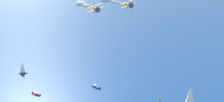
{
  "coord_description": "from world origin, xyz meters",
  "views": [
    {
      "loc": [
        -65.65,
        101.41,
        58.62
      ],
      "look_at": [
        -0.08,
        0.06,
        26.29
      ],
      "focal_mm": 45.16,
      "sensor_mm": 36.0,
      "label": 1
    }
  ],
  "objects_px": {
    "wingwalker_wingman": "(94,4)",
    "sailboat_outer_ring_f": "(190,99)",
    "marker_buoy": "(160,102)",
    "wingwalker_lead": "(127,0)",
    "motorboat_outer_ring_b": "(36,94)",
    "motorboat_outer_ring_a": "(97,87)",
    "biplane_wingman": "(95,9)",
    "biplane_lead": "(128,5)",
    "sailboat_far_stbd": "(22,68)"
  },
  "relations": [
    {
      "from": "sailboat_outer_ring_f",
      "to": "biplane_lead",
      "type": "height_order",
      "value": "biplane_lead"
    },
    {
      "from": "motorboat_outer_ring_b",
      "to": "wingwalker_wingman",
      "type": "xyz_separation_m",
      "value": [
        -34.78,
        -4.02,
        47.05
      ]
    },
    {
      "from": "motorboat_outer_ring_a",
      "to": "sailboat_outer_ring_f",
      "type": "relative_size",
      "value": 0.47
    },
    {
      "from": "marker_buoy",
      "to": "wingwalker_lead",
      "type": "bearing_deg",
      "value": 35.52
    },
    {
      "from": "marker_buoy",
      "to": "motorboat_outer_ring_a",
      "type": "bearing_deg",
      "value": 2.45
    },
    {
      "from": "marker_buoy",
      "to": "biplane_lead",
      "type": "xyz_separation_m",
      "value": [
        12.88,
        8.96,
        46.15
      ]
    },
    {
      "from": "sailboat_outer_ring_f",
      "to": "wingwalker_wingman",
      "type": "relative_size",
      "value": 7.21
    },
    {
      "from": "biplane_lead",
      "to": "wingwalker_wingman",
      "type": "bearing_deg",
      "value": 53.9
    },
    {
      "from": "sailboat_outer_ring_f",
      "to": "biplane_lead",
      "type": "xyz_separation_m",
      "value": [
        27.53,
        8.22,
        40.69
      ]
    },
    {
      "from": "marker_buoy",
      "to": "biplane_wingman",
      "type": "height_order",
      "value": "biplane_wingman"
    },
    {
      "from": "sailboat_far_stbd",
      "to": "biplane_lead",
      "type": "relative_size",
      "value": 1.13
    },
    {
      "from": "marker_buoy",
      "to": "wingwalker_wingman",
      "type": "distance_m",
      "value": 56.3
    },
    {
      "from": "motorboat_outer_ring_b",
      "to": "wingwalker_lead",
      "type": "xyz_separation_m",
      "value": [
        -43.63,
        -16.17,
        48.24
      ]
    },
    {
      "from": "biplane_lead",
      "to": "wingwalker_wingman",
      "type": "distance_m",
      "value": 15.66
    },
    {
      "from": "wingwalker_wingman",
      "to": "sailboat_outer_ring_f",
      "type": "bearing_deg",
      "value": -150.43
    },
    {
      "from": "marker_buoy",
      "to": "biplane_lead",
      "type": "relative_size",
      "value": 0.31
    },
    {
      "from": "biplane_lead",
      "to": "wingwalker_wingman",
      "type": "relative_size",
      "value": 3.86
    },
    {
      "from": "motorboat_outer_ring_b",
      "to": "wingwalker_wingman",
      "type": "relative_size",
      "value": 2.99
    },
    {
      "from": "sailboat_far_stbd",
      "to": "biplane_wingman",
      "type": "height_order",
      "value": "biplane_wingman"
    },
    {
      "from": "biplane_wingman",
      "to": "motorboat_outer_ring_a",
      "type": "bearing_deg",
      "value": -53.66
    },
    {
      "from": "biplane_wingman",
      "to": "wingwalker_wingman",
      "type": "distance_m",
      "value": 2.19
    },
    {
      "from": "sailboat_outer_ring_f",
      "to": "biplane_wingman",
      "type": "height_order",
      "value": "biplane_wingman"
    },
    {
      "from": "motorboat_outer_ring_b",
      "to": "wingwalker_lead",
      "type": "height_order",
      "value": "wingwalker_lead"
    },
    {
      "from": "sailboat_far_stbd",
      "to": "marker_buoy",
      "type": "relative_size",
      "value": 3.69
    },
    {
      "from": "motorboat_outer_ring_b",
      "to": "wingwalker_wingman",
      "type": "height_order",
      "value": "wingwalker_wingman"
    },
    {
      "from": "sailboat_far_stbd",
      "to": "biplane_lead",
      "type": "distance_m",
      "value": 86.72
    },
    {
      "from": "motorboat_outer_ring_a",
      "to": "biplane_wingman",
      "type": "height_order",
      "value": "biplane_wingman"
    },
    {
      "from": "biplane_lead",
      "to": "biplane_wingman",
      "type": "height_order",
      "value": "biplane_lead"
    },
    {
      "from": "wingwalker_lead",
      "to": "biplane_wingman",
      "type": "distance_m",
      "value": 14.81
    },
    {
      "from": "motorboat_outer_ring_a",
      "to": "motorboat_outer_ring_b",
      "type": "relative_size",
      "value": 1.12
    },
    {
      "from": "motorboat_outer_ring_b",
      "to": "sailboat_outer_ring_f",
      "type": "distance_m",
      "value": 75.91
    },
    {
      "from": "marker_buoy",
      "to": "biplane_wingman",
      "type": "relative_size",
      "value": 0.31
    },
    {
      "from": "motorboat_outer_ring_a",
      "to": "motorboat_outer_ring_b",
      "type": "height_order",
      "value": "motorboat_outer_ring_a"
    },
    {
      "from": "biplane_lead",
      "to": "wingwalker_lead",
      "type": "bearing_deg",
      "value": 53.57
    },
    {
      "from": "marker_buoy",
      "to": "wingwalker_lead",
      "type": "xyz_separation_m",
      "value": [
        13.23,
        9.44,
        48.26
      ]
    },
    {
      "from": "sailboat_far_stbd",
      "to": "motorboat_outer_ring_a",
      "type": "relative_size",
      "value": 1.3
    },
    {
      "from": "motorboat_outer_ring_a",
      "to": "wingwalker_wingman",
      "type": "height_order",
      "value": "wingwalker_wingman"
    },
    {
      "from": "sailboat_outer_ring_f",
      "to": "marker_buoy",
      "type": "xyz_separation_m",
      "value": [
        14.66,
        -0.74,
        -5.46
      ]
    },
    {
      "from": "motorboat_outer_ring_b",
      "to": "biplane_wingman",
      "type": "xyz_separation_m",
      "value": [
        -35.13,
        -4.5,
        44.94
      ]
    },
    {
      "from": "motorboat_outer_ring_a",
      "to": "biplane_lead",
      "type": "distance_m",
      "value": 52.15
    },
    {
      "from": "motorboat_outer_ring_a",
      "to": "biplane_wingman",
      "type": "xyz_separation_m",
      "value": [
        -14.39,
        19.57,
        44.9
      ]
    },
    {
      "from": "motorboat_outer_ring_a",
      "to": "marker_buoy",
      "type": "height_order",
      "value": "marker_buoy"
    },
    {
      "from": "sailboat_far_stbd",
      "to": "motorboat_outer_ring_b",
      "type": "distance_m",
      "value": 36.24
    },
    {
      "from": "motorboat_outer_ring_a",
      "to": "sailboat_outer_ring_f",
      "type": "distance_m",
      "value": 51.07
    },
    {
      "from": "wingwalker_wingman",
      "to": "motorboat_outer_ring_a",
      "type": "bearing_deg",
      "value": -55.0
    },
    {
      "from": "marker_buoy",
      "to": "wingwalker_wingman",
      "type": "relative_size",
      "value": 1.18
    },
    {
      "from": "wingwalker_lead",
      "to": "biplane_wingman",
      "type": "relative_size",
      "value": 0.26
    },
    {
      "from": "motorboat_outer_ring_a",
      "to": "biplane_wingman",
      "type": "bearing_deg",
      "value": 126.34
    },
    {
      "from": "biplane_lead",
      "to": "wingwalker_wingman",
      "type": "xyz_separation_m",
      "value": [
        9.21,
        12.63,
        0.92
      ]
    },
    {
      "from": "sailboat_outer_ring_f",
      "to": "biplane_wingman",
      "type": "relative_size",
      "value": 1.87
    }
  ]
}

